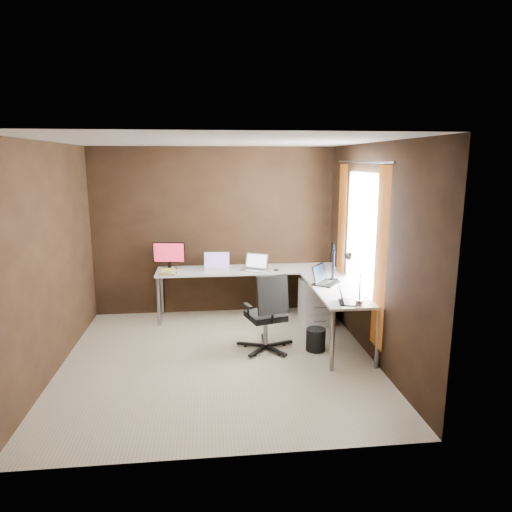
# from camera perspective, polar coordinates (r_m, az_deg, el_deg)

# --- Properties ---
(room) EXTENTS (3.60, 3.60, 2.50)m
(room) POSITION_cam_1_polar(r_m,az_deg,el_deg) (5.20, -1.11, 0.54)
(room) COLOR tan
(room) RESTS_ON ground
(desk) EXTENTS (2.65, 2.25, 0.73)m
(desk) POSITION_cam_1_polar(r_m,az_deg,el_deg) (6.34, 2.63, -2.95)
(desk) COLOR white
(desk) RESTS_ON ground
(drawer_pedestal) EXTENTS (0.42, 0.50, 0.60)m
(drawer_pedestal) POSITION_cam_1_polar(r_m,az_deg,el_deg) (6.66, 7.47, -5.69)
(drawer_pedestal) COLOR white
(drawer_pedestal) RESTS_ON ground
(monitor_left) EXTENTS (0.46, 0.16, 0.41)m
(monitor_left) POSITION_cam_1_polar(r_m,az_deg,el_deg) (6.74, -10.82, 0.21)
(monitor_left) COLOR black
(monitor_left) RESTS_ON desk
(monitor_right) EXTENTS (0.19, 0.56, 0.47)m
(monitor_right) POSITION_cam_1_polar(r_m,az_deg,el_deg) (6.06, 9.56, -0.72)
(monitor_right) COLOR black
(monitor_right) RESTS_ON desk
(laptop_white) EXTENTS (0.39, 0.29, 0.25)m
(laptop_white) POSITION_cam_1_polar(r_m,az_deg,el_deg) (6.68, -4.95, -1.28)
(laptop_white) COLOR white
(laptop_white) RESTS_ON desk
(laptop_silver) EXTENTS (0.43, 0.39, 0.24)m
(laptop_silver) POSITION_cam_1_polar(r_m,az_deg,el_deg) (6.64, -0.10, -1.32)
(laptop_silver) COLOR silver
(laptop_silver) RESTS_ON desk
(laptop_black_big) EXTENTS (0.43, 0.45, 0.24)m
(laptop_black_big) POSITION_cam_1_polar(r_m,az_deg,el_deg) (5.99, 8.47, -2.91)
(laptop_black_big) COLOR black
(laptop_black_big) RESTS_ON desk
(laptop_black_small) EXTENTS (0.22, 0.28, 0.17)m
(laptop_black_small) POSITION_cam_1_polar(r_m,az_deg,el_deg) (5.23, 11.06, -5.37)
(laptop_black_small) COLOR black
(laptop_black_small) RESTS_ON desk
(book_stack) EXTENTS (0.25, 0.21, 0.07)m
(book_stack) POSITION_cam_1_polar(r_m,az_deg,el_deg) (6.52, -10.94, -1.96)
(book_stack) COLOR tan
(book_stack) RESTS_ON desk
(mouse_left) EXTENTS (0.10, 0.07, 0.04)m
(mouse_left) POSITION_cam_1_polar(r_m,az_deg,el_deg) (6.52, -10.28, -2.08)
(mouse_left) COLOR black
(mouse_left) RESTS_ON desk
(mouse_corner) EXTENTS (0.07, 0.05, 0.03)m
(mouse_corner) POSITION_cam_1_polar(r_m,az_deg,el_deg) (6.60, 2.53, -1.76)
(mouse_corner) COLOR black
(mouse_corner) RESTS_ON desk
(desk_lamp) EXTENTS (0.19, 0.22, 0.58)m
(desk_lamp) POSITION_cam_1_polar(r_m,az_deg,el_deg) (5.13, 12.02, -2.00)
(desk_lamp) COLOR slate
(desk_lamp) RESTS_ON desk
(office_chair) EXTENTS (0.55, 0.57, 0.98)m
(office_chair) POSITION_cam_1_polar(r_m,az_deg,el_deg) (5.66, 1.35, -8.95)
(office_chair) COLOR black
(office_chair) RESTS_ON ground
(wastebasket) EXTENTS (0.30, 0.30, 0.28)m
(wastebasket) POSITION_cam_1_polar(r_m,az_deg,el_deg) (5.75, 7.48, -10.31)
(wastebasket) COLOR black
(wastebasket) RESTS_ON ground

